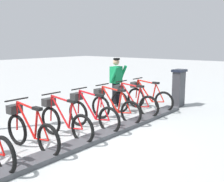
{
  "coord_description": "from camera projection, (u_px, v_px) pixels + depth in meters",
  "views": [
    {
      "loc": [
        -4.0,
        4.09,
        2.14
      ],
      "look_at": [
        0.5,
        -1.38,
        0.9
      ],
      "focal_mm": 43.5,
      "sensor_mm": 36.0,
      "label": 1
    }
  ],
  "objects": [
    {
      "name": "bike_docked_5",
      "position": [
        29.0,
        130.0,
        5.47
      ],
      "size": [
        1.72,
        0.54,
        1.02
      ],
      "color": "black",
      "rests_on": "ground"
    },
    {
      "name": "worker_near_rack",
      "position": [
        116.0,
        80.0,
        9.24
      ],
      "size": [
        0.47,
        0.64,
        1.66
      ],
      "color": "white",
      "rests_on": "ground"
    },
    {
      "name": "payment_kiosk",
      "position": [
        179.0,
        87.0,
        9.27
      ],
      "size": [
        0.36,
        0.52,
        1.28
      ],
      "color": "#38383D",
      "rests_on": "ground"
    },
    {
      "name": "bike_docked_2",
      "position": [
        113.0,
        106.0,
        7.5
      ],
      "size": [
        1.72,
        0.54,
        1.02
      ],
      "color": "black",
      "rests_on": "ground"
    },
    {
      "name": "bike_docked_3",
      "position": [
        91.0,
        113.0,
        6.82
      ],
      "size": [
        1.72,
        0.54,
        1.02
      ],
      "color": "black",
      "rests_on": "ground"
    },
    {
      "name": "ground_plane",
      "position": [
        90.0,
        142.0,
        5.98
      ],
      "size": [
        60.0,
        60.0,
        0.0
      ],
      "primitive_type": "plane",
      "color": "#AEB0B0"
    },
    {
      "name": "bike_docked_4",
      "position": [
        63.0,
        120.0,
        6.15
      ],
      "size": [
        1.72,
        0.54,
        1.02
      ],
      "color": "black",
      "rests_on": "ground"
    },
    {
      "name": "dock_rail_base",
      "position": [
        90.0,
        140.0,
        5.97
      ],
      "size": [
        0.44,
        7.93,
        0.1
      ],
      "primitive_type": "cube",
      "color": "#47474C",
      "rests_on": "ground"
    },
    {
      "name": "bike_docked_0",
      "position": [
        148.0,
        97.0,
        8.86
      ],
      "size": [
        1.72,
        0.54,
        1.02
      ],
      "color": "black",
      "rests_on": "ground"
    },
    {
      "name": "bike_docked_1",
      "position": [
        132.0,
        101.0,
        8.18
      ],
      "size": [
        1.72,
        0.54,
        1.02
      ],
      "color": "black",
      "rests_on": "ground"
    }
  ]
}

